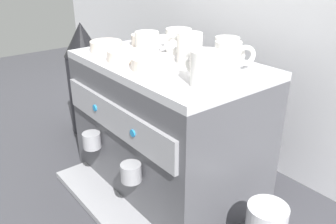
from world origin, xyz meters
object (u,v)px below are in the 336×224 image
object	(u,v)px
ceramic_cup_1	(188,47)
ceramic_bowl_3	(145,40)
espresso_machine	(167,126)
ceramic_cup_5	(205,68)
ceramic_bowl_1	(106,46)
ceramic_bowl_0	(153,63)
ceramic_cup_4	(228,50)
coffee_grinder	(85,78)
ceramic_cup_2	(149,42)
ceramic_cup_0	(179,40)
ceramic_bowl_2	(123,56)
ceramic_cup_3	(229,56)

from	to	relation	value
ceramic_cup_1	ceramic_bowl_3	world-z (taller)	ceramic_cup_1
espresso_machine	ceramic_cup_5	bearing A→B (deg)	-14.75
ceramic_bowl_1	ceramic_bowl_0	bearing A→B (deg)	1.88
ceramic_cup_4	coffee_grinder	xyz separation A→B (m)	(-0.64, -0.15, -0.22)
ceramic_cup_2	ceramic_bowl_0	xyz separation A→B (m)	(0.14, -0.09, -0.02)
ceramic_bowl_1	coffee_grinder	distance (m)	0.38
ceramic_cup_1	ceramic_bowl_3	bearing A→B (deg)	174.58
ceramic_bowl_0	ceramic_bowl_1	bearing A→B (deg)	-178.12
ceramic_cup_0	ceramic_cup_1	size ratio (longest dim) A/B	1.05
ceramic_cup_0	ceramic_bowl_3	world-z (taller)	ceramic_cup_0
espresso_machine	ceramic_bowl_2	size ratio (longest dim) A/B	6.32
coffee_grinder	ceramic_bowl_1	bearing A→B (deg)	-11.24
ceramic_cup_5	coffee_grinder	distance (m)	0.78
ceramic_cup_2	ceramic_cup_5	xyz separation A→B (m)	(0.32, -0.07, 0.01)
ceramic_cup_2	coffee_grinder	xyz separation A→B (m)	(-0.42, -0.03, -0.22)
ceramic_cup_5	ceramic_bowl_1	xyz separation A→B (m)	(-0.42, -0.03, -0.03)
ceramic_cup_3	ceramic_cup_5	size ratio (longest dim) A/B	0.87
ceramic_cup_3	ceramic_cup_4	world-z (taller)	ceramic_cup_3
ceramic_bowl_0	ceramic_bowl_2	xyz separation A→B (m)	(-0.11, -0.02, 0.00)
ceramic_cup_1	ceramic_bowl_1	size ratio (longest dim) A/B	1.15
ceramic_cup_0	ceramic_cup_2	bearing A→B (deg)	-116.46
espresso_machine	ceramic_cup_1	distance (m)	0.26
ceramic_cup_0	ceramic_cup_3	size ratio (longest dim) A/B	1.17
ceramic_bowl_0	ceramic_cup_2	bearing A→B (deg)	147.52
ceramic_cup_2	ceramic_bowl_3	bearing A→B (deg)	151.69
ceramic_cup_4	ceramic_bowl_0	bearing A→B (deg)	-112.95
ceramic_cup_2	ceramic_cup_4	world-z (taller)	ceramic_cup_4
ceramic_cup_0	ceramic_cup_3	xyz separation A→B (m)	(0.24, -0.03, 0.00)
ceramic_bowl_2	espresso_machine	bearing A→B (deg)	52.38
ceramic_cup_0	ceramic_bowl_0	size ratio (longest dim) A/B	1.02
ceramic_bowl_1	ceramic_bowl_3	xyz separation A→B (m)	(0.01, 0.15, 0.00)
ceramic_cup_5	ceramic_bowl_3	distance (m)	0.43
ceramic_bowl_2	coffee_grinder	world-z (taller)	coffee_grinder
ceramic_cup_5	ceramic_cup_0	bearing A→B (deg)	150.79
ceramic_cup_0	ceramic_cup_1	bearing A→B (deg)	-28.46
ceramic_cup_5	espresso_machine	bearing A→B (deg)	165.25
coffee_grinder	ceramic_cup_0	bearing A→B (deg)	14.68
ceramic_cup_3	ceramic_bowl_3	world-z (taller)	ceramic_cup_3
ceramic_cup_1	ceramic_cup_3	size ratio (longest dim) A/B	1.11
ceramic_cup_2	coffee_grinder	bearing A→B (deg)	-175.32
ceramic_cup_4	ceramic_bowl_0	distance (m)	0.22
ceramic_cup_5	ceramic_bowl_2	distance (m)	0.30
ceramic_cup_4	ceramic_bowl_1	xyz separation A→B (m)	(-0.33, -0.21, -0.02)
ceramic_cup_2	ceramic_cup_3	bearing A→B (deg)	12.21
espresso_machine	ceramic_cup_1	bearing A→B (deg)	39.02
ceramic_cup_0	ceramic_bowl_2	bearing A→B (deg)	-94.94
espresso_machine	ceramic_bowl_2	bearing A→B (deg)	-127.62
ceramic_cup_3	ceramic_cup_5	distance (m)	0.14
ceramic_bowl_0	coffee_grinder	xyz separation A→B (m)	(-0.56, 0.05, -0.20)
ceramic_cup_0	coffee_grinder	xyz separation A→B (m)	(-0.46, -0.12, -0.22)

